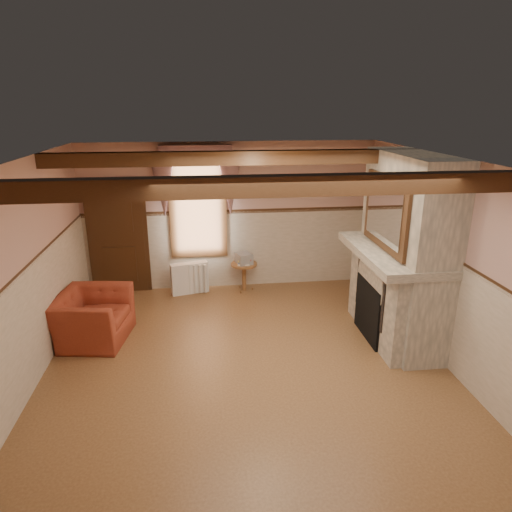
{
  "coord_description": "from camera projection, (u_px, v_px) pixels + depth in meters",
  "views": [
    {
      "loc": [
        -0.54,
        -5.47,
        3.44
      ],
      "look_at": [
        0.23,
        0.8,
        1.33
      ],
      "focal_mm": 32.0,
      "sensor_mm": 36.0,
      "label": 1
    }
  ],
  "objects": [
    {
      "name": "floor",
      "position": [
        247.0,
        366.0,
        6.31
      ],
      "size": [
        5.5,
        6.0,
        0.01
      ],
      "primitive_type": "cube",
      "color": "brown",
      "rests_on": "ground"
    },
    {
      "name": "ceiling",
      "position": [
        245.0,
        161.0,
        5.42
      ],
      "size": [
        5.5,
        6.0,
        0.01
      ],
      "primitive_type": "cube",
      "color": "silver",
      "rests_on": "wall_back"
    },
    {
      "name": "wall_back",
      "position": [
        230.0,
        217.0,
        8.69
      ],
      "size": [
        5.5,
        0.02,
        2.8
      ],
      "primitive_type": "cube",
      "color": "tan",
      "rests_on": "floor"
    },
    {
      "name": "wall_front",
      "position": [
        291.0,
        426.0,
        3.04
      ],
      "size": [
        5.5,
        0.02,
        2.8
      ],
      "primitive_type": "cube",
      "color": "tan",
      "rests_on": "floor"
    },
    {
      "name": "wall_left",
      "position": [
        21.0,
        281.0,
        5.55
      ],
      "size": [
        0.02,
        6.0,
        2.8
      ],
      "primitive_type": "cube",
      "color": "tan",
      "rests_on": "floor"
    },
    {
      "name": "wall_right",
      "position": [
        447.0,
        262.0,
        6.18
      ],
      "size": [
        0.02,
        6.0,
        2.8
      ],
      "primitive_type": "cube",
      "color": "tan",
      "rests_on": "floor"
    },
    {
      "name": "wainscot",
      "position": [
        246.0,
        317.0,
        6.07
      ],
      "size": [
        5.5,
        6.0,
        1.5
      ],
      "primitive_type": null,
      "color": "beige",
      "rests_on": "floor"
    },
    {
      "name": "chair_rail",
      "position": [
        246.0,
        264.0,
        5.83
      ],
      "size": [
        5.5,
        6.0,
        0.08
      ],
      "primitive_type": null,
      "color": "black",
      "rests_on": "wainscot"
    },
    {
      "name": "firebox",
      "position": [
        372.0,
        310.0,
        6.96
      ],
      "size": [
        0.2,
        0.95,
        0.9
      ],
      "primitive_type": "cube",
      "color": "black",
      "rests_on": "floor"
    },
    {
      "name": "armchair",
      "position": [
        92.0,
        317.0,
        6.91
      ],
      "size": [
        1.17,
        1.29,
        0.74
      ],
      "primitive_type": "imported",
      "rotation": [
        0.0,
        0.0,
        1.41
      ],
      "color": "maroon",
      "rests_on": "floor"
    },
    {
      "name": "side_table",
      "position": [
        244.0,
        277.0,
        8.79
      ],
      "size": [
        0.53,
        0.53,
        0.55
      ],
      "primitive_type": "cylinder",
      "rotation": [
        0.0,
        0.0,
        -0.05
      ],
      "color": "brown",
      "rests_on": "floor"
    },
    {
      "name": "book_stack",
      "position": [
        244.0,
        258.0,
        8.67
      ],
      "size": [
        0.34,
        0.38,
        0.2
      ],
      "primitive_type": "cube",
      "rotation": [
        0.0,
        0.0,
        0.3
      ],
      "color": "#B7AD8C",
      "rests_on": "side_table"
    },
    {
      "name": "radiator",
      "position": [
        190.0,
        278.0,
        8.66
      ],
      "size": [
        0.72,
        0.34,
        0.6
      ],
      "primitive_type": "cube",
      "rotation": [
        0.0,
        0.0,
        0.24
      ],
      "color": "white",
      "rests_on": "floor"
    },
    {
      "name": "bowl",
      "position": [
        399.0,
        250.0,
        6.51
      ],
      "size": [
        0.35,
        0.35,
        0.09
      ],
      "primitive_type": "imported",
      "color": "brown",
      "rests_on": "mantel"
    },
    {
      "name": "mantel_clock",
      "position": [
        380.0,
        232.0,
        7.17
      ],
      "size": [
        0.14,
        0.24,
        0.2
      ],
      "primitive_type": "cube",
      "color": "black",
      "rests_on": "mantel"
    },
    {
      "name": "oil_lamp",
      "position": [
        384.0,
        232.0,
        7.03
      ],
      "size": [
        0.11,
        0.11,
        0.28
      ],
      "primitive_type": "cylinder",
      "color": "#BE8035",
      "rests_on": "mantel"
    },
    {
      "name": "candle_red",
      "position": [
        412.0,
        256.0,
        6.11
      ],
      "size": [
        0.06,
        0.06,
        0.16
      ],
      "primitive_type": "cylinder",
      "color": "maroon",
      "rests_on": "mantel"
    },
    {
      "name": "jar_yellow",
      "position": [
        408.0,
        255.0,
        6.24
      ],
      "size": [
        0.06,
        0.06,
        0.12
      ],
      "primitive_type": "cylinder",
      "color": "gold",
      "rests_on": "mantel"
    },
    {
      "name": "fireplace",
      "position": [
        405.0,
        250.0,
        6.71
      ],
      "size": [
        0.85,
        2.0,
        2.8
      ],
      "primitive_type": "cube",
      "color": "gray",
      "rests_on": "floor"
    },
    {
      "name": "mantel",
      "position": [
        394.0,
        253.0,
        6.7
      ],
      "size": [
        1.05,
        2.05,
        0.12
      ],
      "primitive_type": "cube",
      "color": "gray",
      "rests_on": "fireplace"
    },
    {
      "name": "overmantel_mirror",
      "position": [
        385.0,
        213.0,
        6.49
      ],
      "size": [
        0.06,
        1.44,
        1.04
      ],
      "primitive_type": "cube",
      "color": "silver",
      "rests_on": "fireplace"
    },
    {
      "name": "door",
      "position": [
        118.0,
        239.0,
        8.5
      ],
      "size": [
        1.1,
        0.1,
        2.1
      ],
      "primitive_type": "cube",
      "color": "black",
      "rests_on": "floor"
    },
    {
      "name": "window",
      "position": [
        198.0,
        205.0,
        8.51
      ],
      "size": [
        1.06,
        0.08,
        2.02
      ],
      "primitive_type": "cube",
      "color": "white",
      "rests_on": "wall_back"
    },
    {
      "name": "window_drapes",
      "position": [
        196.0,
        173.0,
        8.24
      ],
      "size": [
        1.3,
        0.14,
        1.4
      ],
      "primitive_type": "cube",
      "color": "gray",
      "rests_on": "wall_back"
    },
    {
      "name": "ceiling_beam_front",
      "position": [
        258.0,
        186.0,
        4.32
      ],
      "size": [
        5.5,
        0.18,
        0.2
      ],
      "primitive_type": "cube",
      "color": "black",
      "rests_on": "ceiling"
    },
    {
      "name": "ceiling_beam_back",
      "position": [
        237.0,
        158.0,
        6.58
      ],
      "size": [
        5.5,
        0.18,
        0.2
      ],
      "primitive_type": "cube",
      "color": "black",
      "rests_on": "ceiling"
    }
  ]
}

